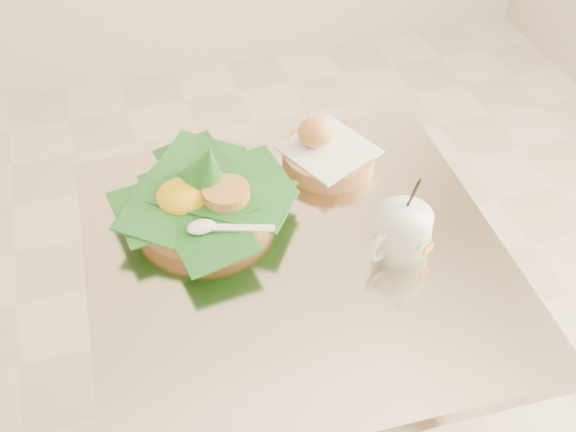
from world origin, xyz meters
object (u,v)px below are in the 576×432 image
object	(u,v)px
rice_basket	(203,195)
coffee_mug	(402,232)
bread_basket	(326,152)
cafe_table	(296,335)

from	to	relation	value
rice_basket	coffee_mug	world-z (taller)	coffee_mug
bread_basket	coffee_mug	bearing A→B (deg)	-80.81
rice_basket	bread_basket	bearing A→B (deg)	14.88
cafe_table	bread_basket	bearing A→B (deg)	59.27
cafe_table	coffee_mug	world-z (taller)	coffee_mug
rice_basket	coffee_mug	size ratio (longest dim) A/B	1.93
cafe_table	coffee_mug	bearing A→B (deg)	-13.74
cafe_table	bread_basket	world-z (taller)	bread_basket
bread_basket	coffee_mug	distance (m)	0.26
rice_basket	coffee_mug	xyz separation A→B (m)	(0.30, -0.19, 0.00)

